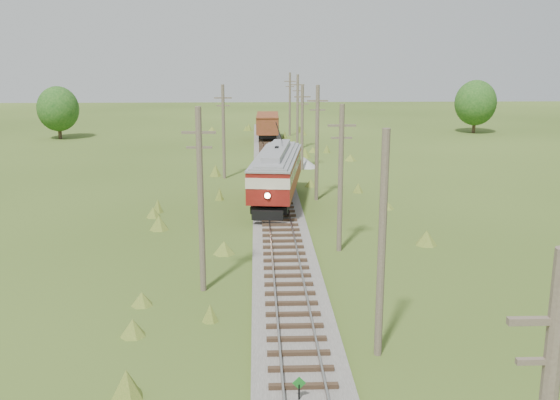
{
  "coord_description": "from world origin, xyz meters",
  "views": [
    {
      "loc": [
        -1.55,
        -16.98,
        11.44
      ],
      "look_at": [
        0.0,
        22.88,
        1.95
      ],
      "focal_mm": 40.0,
      "sensor_mm": 36.0,
      "label": 1
    }
  ],
  "objects_px": {
    "streetcar": "(277,171)",
    "gravel_pile": "(300,160)",
    "switch_marker": "(299,389)",
    "gondola": "(268,124)"
  },
  "relations": [
    {
      "from": "streetcar",
      "to": "gravel_pile",
      "type": "relative_size",
      "value": 3.35
    },
    {
      "from": "switch_marker",
      "to": "gravel_pile",
      "type": "distance_m",
      "value": 44.64
    },
    {
      "from": "switch_marker",
      "to": "streetcar",
      "type": "height_order",
      "value": "streetcar"
    },
    {
      "from": "switch_marker",
      "to": "streetcar",
      "type": "relative_size",
      "value": 0.08
    },
    {
      "from": "gondola",
      "to": "gravel_pile",
      "type": "relative_size",
      "value": 2.26
    },
    {
      "from": "gondola",
      "to": "gravel_pile",
      "type": "height_order",
      "value": "gondola"
    },
    {
      "from": "streetcar",
      "to": "switch_marker",
      "type": "bearing_deg",
      "value": -82.96
    },
    {
      "from": "switch_marker",
      "to": "gondola",
      "type": "height_order",
      "value": "gondola"
    },
    {
      "from": "gondola",
      "to": "switch_marker",
      "type": "bearing_deg",
      "value": -88.77
    },
    {
      "from": "switch_marker",
      "to": "gondola",
      "type": "distance_m",
      "value": 63.88
    }
  ]
}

